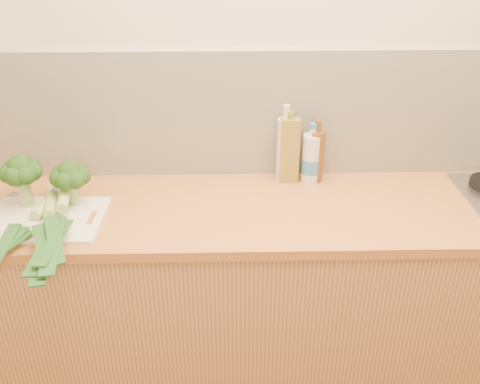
# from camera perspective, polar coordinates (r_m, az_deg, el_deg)

# --- Properties ---
(room_shell) EXTENTS (3.50, 3.50, 3.50)m
(room_shell) POSITION_cam_1_polar(r_m,az_deg,el_deg) (2.26, 4.35, 8.19)
(room_shell) COLOR beige
(room_shell) RESTS_ON ground
(counter) EXTENTS (3.20, 0.62, 0.90)m
(counter) POSITION_cam_1_polar(r_m,az_deg,el_deg) (2.37, 4.34, -10.90)
(counter) COLOR tan
(counter) RESTS_ON ground
(chopping_board) EXTENTS (0.44, 0.33, 0.01)m
(chopping_board) POSITION_cam_1_polar(r_m,az_deg,el_deg) (2.14, -20.06, -2.73)
(chopping_board) COLOR white
(chopping_board) RESTS_ON counter
(broccoli_left) EXTENTS (0.16, 0.16, 0.21)m
(broccoli_left) POSITION_cam_1_polar(r_m,az_deg,el_deg) (2.18, -22.33, 1.98)
(broccoli_left) COLOR #86A560
(broccoli_left) RESTS_ON chopping_board
(broccoli_right) EXTENTS (0.15, 0.15, 0.18)m
(broccoli_right) POSITION_cam_1_polar(r_m,az_deg,el_deg) (2.13, -17.66, 1.64)
(broccoli_right) COLOR #86A560
(broccoli_right) RESTS_ON chopping_board
(leek_front) EXTENTS (0.19, 0.68, 0.04)m
(leek_front) POSITION_cam_1_polar(r_m,az_deg,el_deg) (2.11, -21.03, -2.37)
(leek_front) COLOR white
(leek_front) RESTS_ON chopping_board
(leek_mid) EXTENTS (0.19, 0.69, 0.04)m
(leek_mid) POSITION_cam_1_polar(r_m,az_deg,el_deg) (2.07, -19.70, -2.27)
(leek_mid) COLOR white
(leek_mid) RESTS_ON chopping_board
(leek_back) EXTENTS (0.15, 0.63, 0.04)m
(leek_back) POSITION_cam_1_polar(r_m,az_deg,el_deg) (2.03, -18.58, -2.03)
(leek_back) COLOR white
(leek_back) RESTS_ON chopping_board
(oil_tin) EXTENTS (0.08, 0.05, 0.31)m
(oil_tin) POSITION_cam_1_polar(r_m,az_deg,el_deg) (2.24, 5.28, 4.48)
(oil_tin) COLOR olive
(oil_tin) RESTS_ON counter
(glass_bottle) EXTENTS (0.07, 0.07, 0.33)m
(glass_bottle) POSITION_cam_1_polar(r_m,az_deg,el_deg) (2.25, 4.81, 4.64)
(glass_bottle) COLOR silver
(glass_bottle) RESTS_ON counter
(amber_bottle) EXTENTS (0.06, 0.06, 0.28)m
(amber_bottle) POSITION_cam_1_polar(r_m,az_deg,el_deg) (2.27, 8.11, 3.89)
(amber_bottle) COLOR brown
(amber_bottle) RESTS_ON counter
(water_bottle) EXTENTS (0.08, 0.08, 0.24)m
(water_bottle) POSITION_cam_1_polar(r_m,az_deg,el_deg) (2.27, 7.57, 3.44)
(water_bottle) COLOR silver
(water_bottle) RESTS_ON counter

